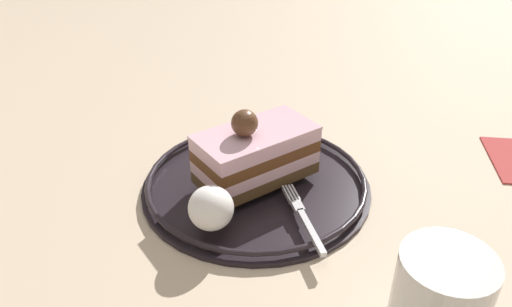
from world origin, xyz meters
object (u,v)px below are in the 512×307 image
at_px(cake_slice, 255,153).
at_px(fork, 303,216).
at_px(dessert_plate, 256,182).
at_px(whipped_cream_dollop, 211,208).

xyz_separation_m(cake_slice, fork, (0.08, 0.02, -0.03)).
bearing_deg(cake_slice, dessert_plate, 46.65).
relative_size(cake_slice, fork, 1.29).
distance_m(whipped_cream_dollop, fork, 0.09).
relative_size(whipped_cream_dollop, fork, 0.40).
bearing_deg(fork, whipped_cream_dollop, -103.11).
xyz_separation_m(dessert_plate, cake_slice, (-0.00, -0.00, 0.04)).
height_order(dessert_plate, cake_slice, cake_slice).
bearing_deg(cake_slice, whipped_cream_dollop, -47.69).
distance_m(cake_slice, whipped_cream_dollop, 0.09).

